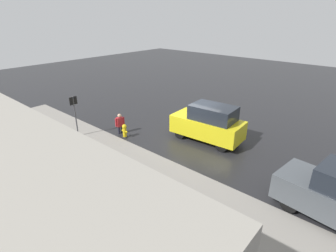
{
  "coord_description": "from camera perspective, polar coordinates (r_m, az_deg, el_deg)",
  "views": [
    {
      "loc": [
        -7.9,
        10.86,
        6.5
      ],
      "look_at": [
        0.69,
        1.04,
        0.9
      ],
      "focal_mm": 28.0,
      "sensor_mm": 36.0,
      "label": 1
    }
  ],
  "objects": [
    {
      "name": "metal_railing",
      "position": [
        10.86,
        -8.58,
        -9.13
      ],
      "size": [
        8.31,
        0.04,
        1.05
      ],
      "color": "#B7BABF",
      "rests_on": "ground"
    },
    {
      "name": "moving_hatchback",
      "position": [
        14.41,
        8.85,
        0.61
      ],
      "size": [
        4.01,
        1.97,
        2.06
      ],
      "color": "yellow",
      "rests_on": "ground"
    },
    {
      "name": "pedestrian",
      "position": [
        15.48,
        -10.42,
        0.76
      ],
      "size": [
        0.34,
        0.55,
        1.22
      ],
      "color": "#B2262D",
      "rests_on": "ground"
    },
    {
      "name": "sign_post",
      "position": [
        15.39,
        -19.65,
        3.18
      ],
      "size": [
        0.07,
        0.44,
        2.4
      ],
      "color": "#4C4C51",
      "rests_on": "ground"
    },
    {
      "name": "ground_plane",
      "position": [
        14.92,
        4.63,
        -2.68
      ],
      "size": [
        60.0,
        60.0,
        0.0
      ],
      "primitive_type": "plane",
      "color": "black"
    },
    {
      "name": "kerb_strip",
      "position": [
        12.19,
        -7.45,
        -9.09
      ],
      "size": [
        24.0,
        3.2,
        0.04
      ],
      "primitive_type": "cube",
      "color": "gray",
      "rests_on": "ground"
    },
    {
      "name": "fire_hydrant",
      "position": [
        15.02,
        -9.42,
        -1.07
      ],
      "size": [
        0.42,
        0.31,
        0.8
      ],
      "color": "gold",
      "rests_on": "ground"
    }
  ]
}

